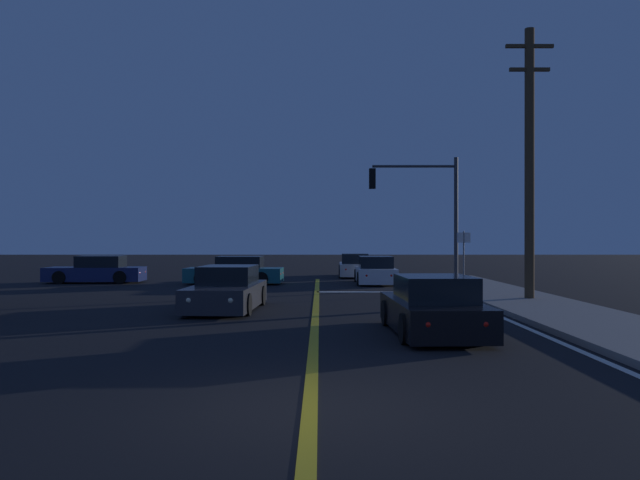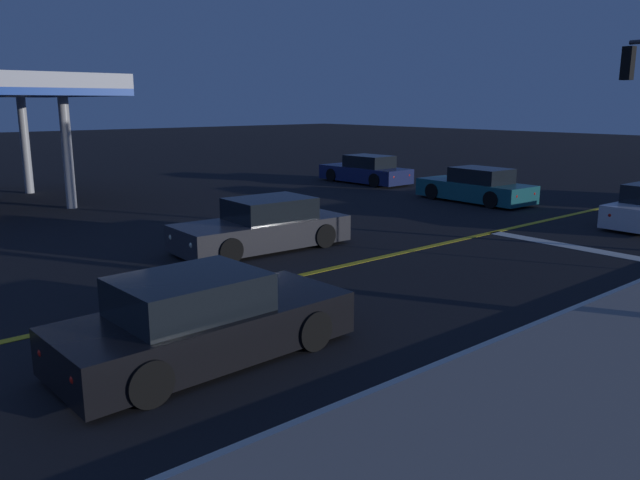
% 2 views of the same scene
% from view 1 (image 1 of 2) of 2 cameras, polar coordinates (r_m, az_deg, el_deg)
% --- Properties ---
extents(ground_plane, '(160.00, 160.00, 0.00)m').
position_cam_1_polar(ground_plane, '(8.21, -1.00, -15.17)').
color(ground_plane, black).
extents(sidewalk_right, '(3.20, 34.45, 0.15)m').
position_cam_1_polar(sidewalk_right, '(18.90, 21.34, -6.26)').
color(sidewalk_right, gray).
rests_on(sidewalk_right, ground).
extents(lane_line_center, '(0.20, 32.54, 0.01)m').
position_cam_1_polar(lane_line_center, '(17.63, -0.49, -6.95)').
color(lane_line_center, gold).
rests_on(lane_line_center, ground).
extents(lane_line_edge_right, '(0.16, 32.54, 0.01)m').
position_cam_1_polar(lane_line_edge_right, '(18.32, 15.91, -6.68)').
color(lane_line_edge_right, silver).
rests_on(lane_line_edge_right, ground).
extents(stop_bar, '(5.39, 0.50, 0.01)m').
position_cam_1_polar(stop_bar, '(25.78, 5.66, -4.72)').
color(stop_bar, silver).
rests_on(stop_bar, ground).
extents(car_side_waiting_silver, '(1.91, 4.43, 1.34)m').
position_cam_1_polar(car_side_waiting_silver, '(36.11, 3.10, -2.44)').
color(car_side_waiting_silver, '#B2B5BA').
rests_on(car_side_waiting_silver, ground).
extents(car_following_oncoming_charcoal, '(2.10, 4.73, 1.34)m').
position_cam_1_polar(car_following_oncoming_charcoal, '(19.40, -8.54, -4.59)').
color(car_following_oncoming_charcoal, '#2D2D33').
rests_on(car_following_oncoming_charcoal, ground).
extents(car_mid_block_white, '(1.95, 4.62, 1.34)m').
position_cam_1_polar(car_mid_block_white, '(30.56, 4.98, -2.89)').
color(car_mid_block_white, silver).
rests_on(car_mid_block_white, ground).
extents(car_lead_oncoming_teal, '(4.70, 2.01, 1.34)m').
position_cam_1_polar(car_lead_oncoming_teal, '(30.44, -7.75, -2.90)').
color(car_lead_oncoming_teal, '#195960').
rests_on(car_lead_oncoming_teal, ground).
extents(car_distant_tail_black, '(2.02, 4.57, 1.34)m').
position_cam_1_polar(car_distant_tail_black, '(14.50, 10.17, -6.17)').
color(car_distant_tail_black, black).
rests_on(car_distant_tail_black, ground).
extents(car_parked_curb_navy, '(4.75, 1.97, 1.34)m').
position_cam_1_polar(car_parked_curb_navy, '(32.92, -19.73, -2.68)').
color(car_parked_curb_navy, navy).
rests_on(car_parked_curb_navy, ground).
extents(traffic_signal_near_right, '(3.96, 0.28, 5.81)m').
position_cam_1_polar(traffic_signal_near_right, '(28.30, 9.42, 3.55)').
color(traffic_signal_near_right, '#38383D').
rests_on(traffic_signal_near_right, ground).
extents(utility_pole_right, '(1.63, 0.33, 9.36)m').
position_cam_1_polar(utility_pole_right, '(22.70, 18.45, 6.83)').
color(utility_pole_right, '#4C3823').
rests_on(utility_pole_right, ground).
extents(street_sign_corner, '(0.56, 0.13, 2.48)m').
position_cam_1_polar(street_sign_corner, '(25.72, 12.87, -1.04)').
color(street_sign_corner, slate).
rests_on(street_sign_corner, ground).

